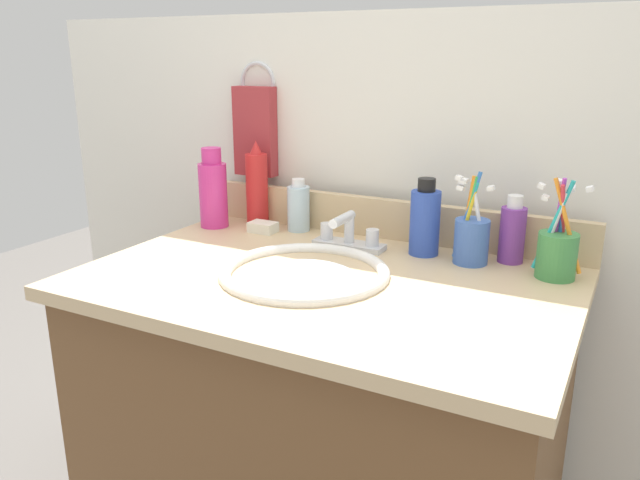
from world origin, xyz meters
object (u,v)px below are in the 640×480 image
faucet (348,236)px  cup_blue_plastic (471,237)px  bottle_gel_clear (299,207)px  soap_bar (263,227)px  bottle_spray_red (257,187)px  hand_towel (255,132)px  cup_green (557,251)px  bottle_shampoo_blue (425,221)px  bottle_cream_purple (512,233)px  bottle_soap_pink (213,191)px

faucet → cup_blue_plastic: 0.26m
bottle_gel_clear → soap_bar: 0.10m
cup_blue_plastic → bottle_spray_red: bearing=174.0°
hand_towel → bottle_gel_clear: bearing=-21.6°
bottle_spray_red → cup_green: bearing=-5.3°
hand_towel → bottle_gel_clear: (0.16, -0.06, -0.16)m
cup_blue_plastic → hand_towel: bearing=169.1°
bottle_shampoo_blue → cup_green: (0.27, -0.02, -0.02)m
bottle_cream_purple → soap_bar: bottle_cream_purple is taller
bottle_soap_pink → soap_bar: bottle_soap_pink is taller
bottle_cream_purple → cup_green: 0.11m
hand_towel → bottle_shampoo_blue: hand_towel is taller
faucet → cup_green: cup_green is taller
cup_green → cup_blue_plastic: (-0.17, 0.01, 0.00)m
bottle_cream_purple → cup_blue_plastic: (-0.07, -0.05, -0.01)m
faucet → cup_green: 0.43m
faucet → bottle_spray_red: (-0.29, 0.08, 0.06)m
bottle_cream_purple → cup_blue_plastic: 0.09m
bottle_soap_pink → bottle_cream_purple: bottle_soap_pink is taller
hand_towel → soap_bar: size_ratio=3.44×
bottle_shampoo_blue → bottle_cream_purple: size_ratio=1.17×
bottle_soap_pink → bottle_shampoo_blue: bearing=3.1°
bottle_spray_red → soap_bar: bearing=-48.2°
hand_towel → soap_bar: hand_towel is taller
bottle_shampoo_blue → bottle_gel_clear: bearing=173.7°
bottle_soap_pink → hand_towel: bearing=71.7°
hand_towel → bottle_soap_pink: (-0.04, -0.13, -0.13)m
hand_towel → faucet: hand_towel is taller
hand_towel → cup_blue_plastic: hand_towel is taller
bottle_soap_pink → cup_green: 0.79m
bottle_gel_clear → cup_blue_plastic: size_ratio=0.67×
hand_towel → bottle_cream_purple: 0.68m
faucet → bottle_shampoo_blue: 0.17m
hand_towel → cup_green: bearing=-9.2°
hand_towel → faucet: 0.40m
bottle_spray_red → bottle_gel_clear: size_ratio=1.65×
bottle_gel_clear → cup_green: cup_green is taller
bottle_shampoo_blue → bottle_gel_clear: (-0.32, 0.04, -0.02)m
bottle_soap_pink → bottle_spray_red: size_ratio=0.93×
faucet → soap_bar: size_ratio=2.50×
cup_blue_plastic → bottle_soap_pink: bearing=-178.7°
bottle_soap_pink → bottle_spray_red: 0.11m
bottle_cream_purple → cup_blue_plastic: size_ratio=0.74×
bottle_spray_red → cup_green: size_ratio=1.08×
soap_bar → hand_towel: bearing=128.3°
hand_towel → cup_blue_plastic: size_ratio=1.17×
bottle_spray_red → bottle_gel_clear: 0.13m
bottle_shampoo_blue → faucet: bearing=-166.5°
bottle_soap_pink → bottle_spray_red: bearing=42.4°
hand_towel → cup_green: (0.75, -0.12, -0.17)m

